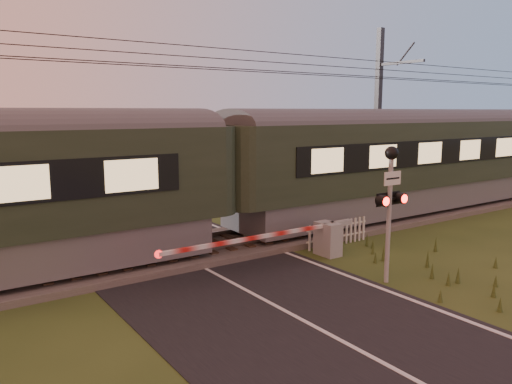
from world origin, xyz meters
TOP-DOWN VIEW (x-y plane):
  - ground at (0.00, 0.00)m, footprint 160.00×160.00m
  - road at (0.02, -0.23)m, footprint 6.00×140.00m
  - track_bed at (0.00, 6.50)m, footprint 140.00×3.40m
  - overhead_wires at (0.00, 6.50)m, footprint 120.00×0.62m
  - train at (1.33, 6.50)m, footprint 42.99×2.96m
  - boom_gate at (3.36, 3.96)m, footprint 6.39×0.77m
  - crossing_signal at (3.26, 1.34)m, footprint 0.87×0.36m
  - picket_fence at (4.69, 4.60)m, footprint 2.55×0.07m
  - catenary_mast at (11.01, 8.73)m, footprint 0.25×2.47m

SIDE VIEW (x-z plane):
  - ground at x=0.00m, z-range 0.00..0.00m
  - road at x=0.02m, z-range 0.00..0.03m
  - track_bed at x=0.00m, z-range -0.13..0.26m
  - picket_fence at x=4.69m, z-range 0.00..0.81m
  - boom_gate at x=3.36m, z-range 0.05..1.07m
  - train at x=1.33m, z-range 0.28..4.29m
  - crossing_signal at x=3.26m, z-range 0.64..4.06m
  - catenary_mast at x=11.01m, z-range 0.14..7.98m
  - overhead_wires at x=0.00m, z-range 5.41..6.04m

